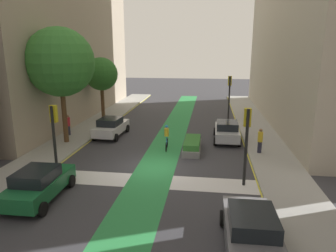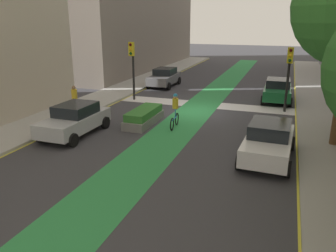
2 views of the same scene
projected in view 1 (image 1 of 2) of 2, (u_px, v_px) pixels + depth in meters
The scene contains 20 objects.
ground_plane at pixel (154, 167), 18.74m from camera, with size 120.00×120.00×0.00m, color #38383D.
bike_lane_paint at pixel (156, 168), 18.72m from camera, with size 2.40×60.00×0.01m, color #2D8C47.
crosswalk_band at pixel (147, 181), 16.82m from camera, with size 12.00×1.80×0.01m, color silver.
sidewalk_left at pixel (39, 161), 19.71m from camera, with size 3.00×60.00×0.15m, color #9E9E99.
curb_stripe_left at pixel (61, 163), 19.53m from camera, with size 0.16×60.00×0.01m, color yellow.
sidewalk_right at pixel (281, 173), 17.74m from camera, with size 3.00×60.00×0.15m, color #9E9E99.
curb_stripe_right at pixel (254, 173), 17.95m from camera, with size 0.16×60.00×0.01m, color yellow.
traffic_signal_near_right at pixel (247, 132), 15.74m from camera, with size 0.35×0.52×4.12m.
traffic_signal_near_left at pixel (54, 127), 17.04m from camera, with size 0.35×0.52×4.03m.
traffic_signal_far_right at pixel (229, 90), 30.75m from camera, with size 0.35×0.52×4.46m.
car_silver_right_far at pixel (227, 131), 24.08m from camera, with size 2.05×4.22×1.57m.
car_white_left_far at pixel (111, 127), 25.36m from camera, with size 2.19×4.28×1.57m.
car_grey_right_near at pixel (251, 230), 10.83m from camera, with size 2.06×4.22×1.57m.
car_green_left_near at pixel (39, 184), 14.58m from camera, with size 2.07×4.22×1.57m.
cyclist_in_lane at pixel (167, 137), 21.85m from camera, with size 0.32×1.73×1.86m.
pedestrian_sidewalk_right_a at pixel (260, 140), 20.81m from camera, with size 0.34×0.34×1.70m.
pedestrian_sidewalk_left_a at pixel (68, 125), 25.16m from camera, with size 0.34×0.34×1.70m.
street_tree_near at pixel (60, 62), 22.06m from camera, with size 4.98×4.98×8.48m.
street_tree_far at pixel (101, 74), 30.43m from camera, with size 3.27×3.27×6.14m.
median_planter at pixel (192, 145), 21.73m from camera, with size 1.20×3.36×0.85m.
Camera 1 is at (3.24, -17.29, 7.01)m, focal length 32.76 mm.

